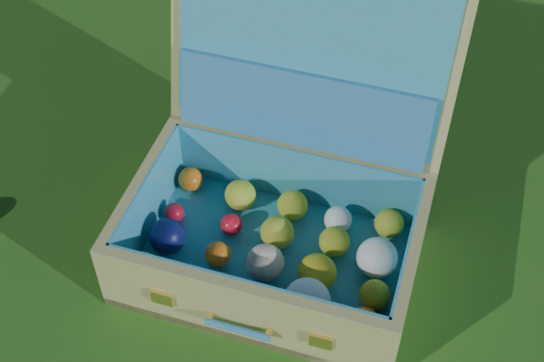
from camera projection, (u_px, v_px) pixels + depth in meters
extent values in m
plane|color=#215114|center=(261.00, 256.00, 1.60)|extent=(60.00, 60.00, 0.00)
cube|color=tan|center=(272.00, 261.00, 1.58)|extent=(0.67, 0.54, 0.02)
cube|color=tan|center=(242.00, 313.00, 1.40)|extent=(0.56, 0.19, 0.17)
cube|color=tan|center=(297.00, 175.00, 1.64)|extent=(0.56, 0.19, 0.17)
cube|color=tan|center=(144.00, 207.00, 1.58)|extent=(0.12, 0.34, 0.17)
cube|color=tan|center=(410.00, 273.00, 1.47)|extent=(0.12, 0.34, 0.17)
cube|color=teal|center=(272.00, 257.00, 1.57)|extent=(0.62, 0.49, 0.01)
cube|color=teal|center=(244.00, 304.00, 1.41)|extent=(0.52, 0.17, 0.15)
cube|color=teal|center=(296.00, 176.00, 1.62)|extent=(0.52, 0.17, 0.15)
cube|color=teal|center=(149.00, 205.00, 1.57)|extent=(0.11, 0.33, 0.15)
cube|color=teal|center=(403.00, 268.00, 1.46)|extent=(0.11, 0.33, 0.15)
cube|color=tan|center=(311.00, 55.00, 1.49)|extent=(0.59, 0.29, 0.38)
cube|color=teal|center=(309.00, 59.00, 1.47)|extent=(0.54, 0.25, 0.34)
cube|color=teal|center=(302.00, 110.00, 1.53)|extent=(0.51, 0.21, 0.16)
cube|color=#F2C659|center=(162.00, 298.00, 1.43)|extent=(0.04, 0.02, 0.03)
cube|color=#F2C659|center=(321.00, 341.00, 1.36)|extent=(0.04, 0.02, 0.03)
cylinder|color=teal|center=(238.00, 330.00, 1.40)|extent=(0.12, 0.05, 0.01)
cube|color=#F2C659|center=(210.00, 318.00, 1.41)|extent=(0.02, 0.02, 0.01)
cube|color=#F2C659|center=(269.00, 334.00, 1.39)|extent=(0.02, 0.02, 0.01)
sphere|color=gold|center=(142.00, 268.00, 1.51)|extent=(0.07, 0.07, 0.07)
sphere|color=beige|center=(198.00, 282.00, 1.49)|extent=(0.06, 0.06, 0.06)
sphere|color=#0D1245|center=(253.00, 296.00, 1.46)|extent=(0.06, 0.06, 0.06)
sphere|color=white|center=(307.00, 302.00, 1.44)|extent=(0.09, 0.09, 0.09)
sphere|color=orange|center=(363.00, 324.00, 1.42)|extent=(0.06, 0.06, 0.06)
sphere|color=#0D1245|center=(167.00, 236.00, 1.55)|extent=(0.08, 0.08, 0.08)
sphere|color=orange|center=(218.00, 254.00, 1.54)|extent=(0.05, 0.05, 0.05)
sphere|color=beige|center=(265.00, 263.00, 1.51)|extent=(0.08, 0.08, 0.08)
sphere|color=gold|center=(317.00, 273.00, 1.49)|extent=(0.08, 0.08, 0.08)
sphere|color=gold|center=(375.00, 295.00, 1.47)|extent=(0.06, 0.06, 0.06)
sphere|color=red|center=(174.00, 213.00, 1.62)|extent=(0.04, 0.04, 0.04)
sphere|color=red|center=(231.00, 225.00, 1.59)|extent=(0.05, 0.05, 0.05)
sphere|color=gold|center=(277.00, 233.00, 1.56)|extent=(0.07, 0.07, 0.07)
sphere|color=gold|center=(334.00, 242.00, 1.55)|extent=(0.06, 0.06, 0.06)
sphere|color=white|center=(377.00, 258.00, 1.51)|extent=(0.08, 0.08, 0.08)
sphere|color=orange|center=(190.00, 179.00, 1.68)|extent=(0.05, 0.05, 0.05)
sphere|color=gold|center=(240.00, 195.00, 1.64)|extent=(0.07, 0.07, 0.07)
sphere|color=gold|center=(292.00, 205.00, 1.62)|extent=(0.07, 0.07, 0.07)
sphere|color=white|center=(338.00, 220.00, 1.60)|extent=(0.06, 0.06, 0.06)
sphere|color=gold|center=(389.00, 223.00, 1.59)|extent=(0.06, 0.06, 0.06)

